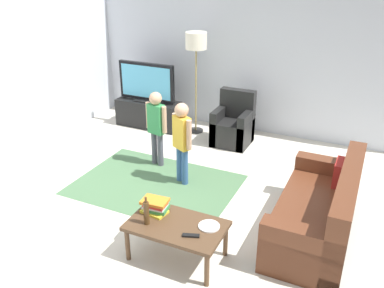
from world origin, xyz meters
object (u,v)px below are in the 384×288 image
Objects in this scene: book_stack at (156,206)px; armchair at (233,126)px; coffee_table at (177,228)px; tv_remote at (191,236)px; tv_stand at (149,114)px; child_center at (182,136)px; plate at (209,226)px; floor_lamp at (196,46)px; couch at (323,214)px; tv at (147,83)px; bottle at (146,213)px; child_near_tv at (156,122)px.

armchair is at bearing 93.66° from book_stack.
tv_remote reaches higher than coffee_table.
tv_stand is 1.02× the size of child_center.
armchair is (1.70, -0.04, 0.05)m from tv_stand.
armchair reaches higher than tv_stand.
book_stack is at bearing -179.77° from plate.
book_stack is at bearing -86.34° from armchair.
tv_stand is 4.03m from tv_remote.
floor_lamp is 3.71m from plate.
couch is at bearing 26.55° from tv_remote.
tv is at bearing 107.10° from tv_remote.
tv reaches higher than bottle.
tv is 1.10× the size of coffee_table.
child_center is 1.70m from plate.
floor_lamp is 3.66m from bottle.
bottle is (1.91, -3.22, 0.31)m from tv_stand.
child_near_tv is at bearing 107.74° from tv_remote.
bottle is (1.00, -3.38, -0.99)m from floor_lamp.
floor_lamp is (0.90, 0.15, 1.30)m from tv_stand.
child_near_tv is at bearing 116.94° from bottle.
child_center is (1.52, -1.62, -0.14)m from tv.
tv_stand is 0.67× the size of couch.
couch reaches higher than coffee_table.
bottle reaches higher than tv_stand.
armchair is at bearing 99.10° from coffee_table.
tv_remote is (0.88, -1.58, -0.28)m from child_center.
tv_stand is 3.92m from plate.
floor_lamp is 1.54× the size of child_near_tv.
child_near_tv is at bearing 132.85° from plate.
tv_remote is (2.41, -3.20, -0.42)m from tv.
armchair is 3.20m from bottle.
child_near_tv is 2.43m from tv_remote.
plate is (0.32, 0.10, 0.06)m from coffee_table.
coffee_table is at bearing -68.47° from floor_lamp.
child_center is at bearing 99.41° from tv_remote.
book_stack reaches higher than tv_stand.
tv reaches higher than plate.
floor_lamp is 10.47× the size of tv_remote.
child_center is at bearing 104.95° from book_stack.
book_stack is 0.23m from bottle.
couch reaches higher than book_stack.
couch reaches higher than plate.
bottle is (1.91, -3.20, -0.30)m from tv.
tv is at bearing -90.00° from tv_stand.
tv is at bearing 149.52° from couch.
armchair is 2.98m from book_stack.
book_stack is at bearing 137.51° from tv_remote.
child_near_tv is 2.33m from plate.
floor_lamp reaches higher than tv.
child_near_tv is 5.25× the size of plate.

